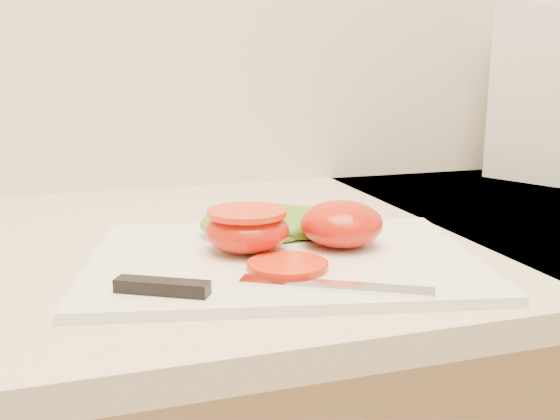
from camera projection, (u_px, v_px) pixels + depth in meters
name	position (u px, v px, depth m)	size (l,w,h in m)	color
cutting_board	(283.00, 259.00, 0.65)	(0.39, 0.28, 0.01)	white
tomato_half_dome	(341.00, 224.00, 0.67)	(0.09, 0.09, 0.05)	red
tomato_half_cut	(247.00, 229.00, 0.65)	(0.09, 0.09, 0.04)	red
tomato_slice_0	(288.00, 265.00, 0.60)	(0.08, 0.08, 0.01)	#D34519
lettuce_leaf_0	(262.00, 223.00, 0.72)	(0.14, 0.10, 0.03)	#4F9427
lettuce_leaf_1	(303.00, 222.00, 0.73)	(0.11, 0.08, 0.02)	#4F9427
knife	(231.00, 286.00, 0.54)	(0.27, 0.11, 0.01)	silver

